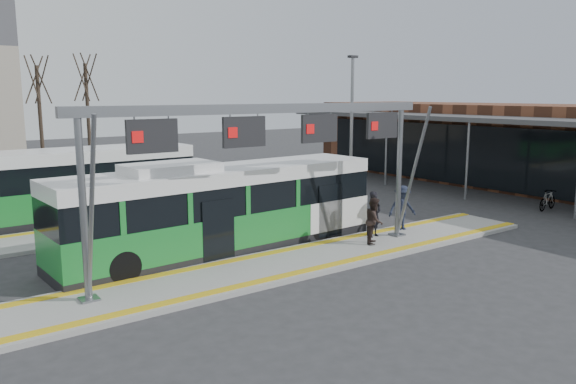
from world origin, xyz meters
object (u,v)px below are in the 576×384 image
Objects in this scene: passenger_c at (402,208)px; hero_bus at (223,209)px; passenger_b at (374,221)px; gantry at (276,137)px; passenger_a at (374,214)px.

hero_bus is at bearing -174.73° from passenger_c.
hero_bus is at bearing 109.44° from passenger_b.
gantry is at bearing -81.14° from hero_bus.
gantry is 7.54× the size of passenger_b.
hero_bus is 6.78× the size of passenger_c.
gantry is 7.27× the size of passenger_a.
passenger_b is (4.82, -2.86, -0.53)m from hero_bus.
passenger_b is (4.27, -0.26, -3.29)m from gantry.
passenger_b is at bearing -33.66° from hero_bus.
hero_bus reaches higher than passenger_b.
gantry reaches higher than hero_bus.
passenger_c is at bearing -20.31° from passenger_b.
gantry is at bearing -154.20° from passenger_c.
passenger_a is 1.75m from passenger_c.
gantry reaches higher than passenger_a.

